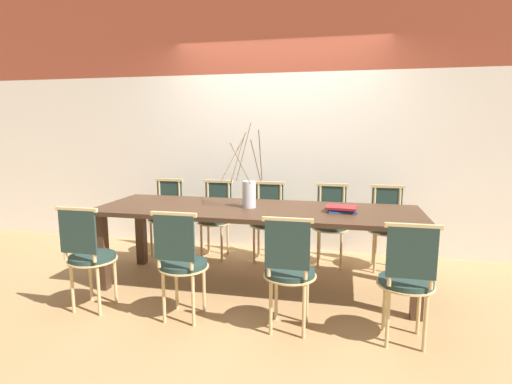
{
  "coord_description": "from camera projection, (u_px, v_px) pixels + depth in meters",
  "views": [
    {
      "loc": [
        0.77,
        -3.5,
        1.49
      ],
      "look_at": [
        0.0,
        0.0,
        0.9
      ],
      "focal_mm": 28.0,
      "sensor_mm": 36.0,
      "label": 1
    }
  ],
  "objects": [
    {
      "name": "dining_table",
      "position": [
        256.0,
        217.0,
        3.67
      ],
      "size": [
        2.94,
        0.93,
        0.75
      ],
      "color": "#422B1C",
      "rests_on": "ground_plane"
    },
    {
      "name": "chair_far_leftend",
      "position": [
        166.0,
        213.0,
        4.71
      ],
      "size": [
        0.39,
        0.39,
        0.88
      ],
      "rotation": [
        0.0,
        0.0,
        3.14
      ],
      "color": "#233833",
      "rests_on": "ground_plane"
    },
    {
      "name": "wall_rear",
      "position": [
        279.0,
        118.0,
        4.77
      ],
      "size": [
        12.0,
        0.06,
        3.2
      ],
      "color": "silver",
      "rests_on": "ground_plane"
    },
    {
      "name": "chair_near_right",
      "position": [
        407.0,
        277.0,
        2.69
      ],
      "size": [
        0.39,
        0.39,
        0.88
      ],
      "color": "#233833",
      "rests_on": "ground_plane"
    },
    {
      "name": "ground_plane",
      "position": [
        256.0,
        286.0,
        3.78
      ],
      "size": [
        16.0,
        16.0,
        0.0
      ],
      "primitive_type": "plane",
      "color": "#A87F51"
    },
    {
      "name": "chair_far_center",
      "position": [
        268.0,
        218.0,
        4.45
      ],
      "size": [
        0.39,
        0.39,
        0.88
      ],
      "rotation": [
        0.0,
        0.0,
        3.14
      ],
      "color": "#233833",
      "rests_on": "ground_plane"
    },
    {
      "name": "chair_near_left",
      "position": [
        181.0,
        260.0,
        3.04
      ],
      "size": [
        0.39,
        0.39,
        0.88
      ],
      "color": "#233833",
      "rests_on": "ground_plane"
    },
    {
      "name": "chair_far_rightend",
      "position": [
        387.0,
        224.0,
        4.18
      ],
      "size": [
        0.39,
        0.39,
        0.88
      ],
      "rotation": [
        0.0,
        0.0,
        3.14
      ],
      "color": "#233833",
      "rests_on": "ground_plane"
    },
    {
      "name": "chair_near_leftend",
      "position": [
        89.0,
        253.0,
        3.21
      ],
      "size": [
        0.39,
        0.39,
        0.88
      ],
      "color": "#233833",
      "rests_on": "ground_plane"
    },
    {
      "name": "chair_far_right",
      "position": [
        331.0,
        221.0,
        4.31
      ],
      "size": [
        0.39,
        0.39,
        0.88
      ],
      "rotation": [
        0.0,
        0.0,
        3.14
      ],
      "color": "#233833",
      "rests_on": "ground_plane"
    },
    {
      "name": "vase_centerpiece",
      "position": [
        249.0,
        193.0,
        3.67
      ],
      "size": [
        0.36,
        0.41,
        0.77
      ],
      "color": "silver",
      "rests_on": "dining_table"
    },
    {
      "name": "book_stack",
      "position": [
        341.0,
        209.0,
        3.5
      ],
      "size": [
        0.28,
        0.23,
        0.05
      ],
      "color": "#234C8C",
      "rests_on": "dining_table"
    },
    {
      "name": "chair_far_left",
      "position": [
        216.0,
        215.0,
        4.58
      ],
      "size": [
        0.39,
        0.39,
        0.88
      ],
      "rotation": [
        0.0,
        0.0,
        3.14
      ],
      "color": "#233833",
      "rests_on": "ground_plane"
    },
    {
      "name": "chair_near_center",
      "position": [
        289.0,
        268.0,
        2.86
      ],
      "size": [
        0.39,
        0.39,
        0.88
      ],
      "color": "#233833",
      "rests_on": "ground_plane"
    }
  ]
}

